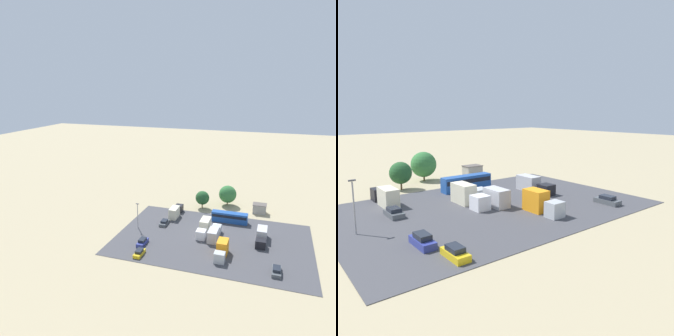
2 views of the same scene
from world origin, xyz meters
TOP-DOWN VIEW (x-y plane):
  - ground_plane at (0.00, 0.00)m, footprint 400.00×400.00m
  - parking_lot_surface at (0.00, 6.66)m, footprint 51.31×34.80m
  - shed_building at (-10.84, -16.56)m, footprint 4.35×3.34m
  - bus at (-2.72, -6.09)m, footprint 10.71×2.49m
  - parked_car_0 at (15.24, 20.75)m, footprint 1.73×4.13m
  - parked_car_1 at (-16.78, 18.27)m, footprint 1.97×4.52m
  - parked_car_2 at (15.38, 1.92)m, footprint 1.97×4.33m
  - parked_car_3 at (16.70, 15.39)m, footprint 1.77×4.49m
  - parked_truck_0 at (-0.39, 6.04)m, footprint 2.48×8.77m
  - parked_truck_1 at (-3.93, 14.67)m, footprint 2.53×7.33m
  - parked_truck_2 at (-12.66, 3.49)m, footprint 2.60×8.95m
  - parked_truck_3 at (2.92, 3.57)m, footprint 2.52×9.13m
  - parked_truck_4 at (14.18, -5.44)m, footprint 2.33×8.90m
  - tree_near_shed at (0.18, -20.49)m, footprint 5.96×5.96m
  - tree_apron_mid at (7.78, -14.99)m, footprint 4.62×4.62m
  - light_pole_lot_centre at (22.03, 6.31)m, footprint 0.90×0.28m

SIDE VIEW (x-z plane):
  - ground_plane at x=0.00m, z-range 0.00..0.00m
  - parking_lot_surface at x=0.00m, z-range 0.00..0.08m
  - parked_car_2 at x=15.38m, z-range -0.04..1.37m
  - parked_car_0 at x=15.24m, z-range -0.04..1.41m
  - parked_car_1 at x=-16.78m, z-range -0.04..1.44m
  - parked_car_3 at x=16.70m, z-range -0.05..1.56m
  - parked_truck_2 at x=-12.66m, z-range -0.05..3.00m
  - parked_truck_0 at x=-0.39m, z-range -0.05..3.10m
  - shed_building at x=-10.84m, z-range 0.01..3.08m
  - parked_truck_4 at x=14.18m, z-range -0.06..3.20m
  - parked_truck_3 at x=2.92m, z-range -0.07..3.46m
  - parked_truck_1 at x=-3.93m, z-range -0.07..3.49m
  - bus at x=-2.72m, z-range 0.20..3.26m
  - tree_apron_mid at x=7.78m, z-range 0.64..6.54m
  - tree_near_shed at x=0.18m, z-range 0.47..7.37m
  - light_pole_lot_centre at x=22.03m, z-range 0.50..7.93m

